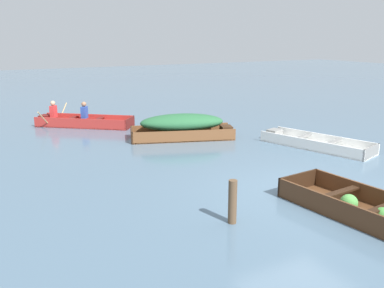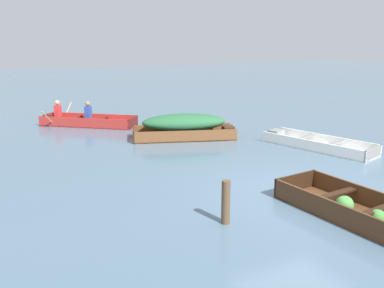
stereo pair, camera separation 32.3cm
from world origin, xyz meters
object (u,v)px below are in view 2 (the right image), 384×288
Objects in this scene: rowboat_red_with_crew at (83,120)px; skiff_white_near_moored at (314,144)px; mooring_post at (226,202)px; skiff_wooden_brown_mid_moored at (185,125)px; dinghy_dark_varnish_foreground at (362,212)px.

skiff_white_near_moored is at bearing -50.05° from rowboat_red_with_crew.
mooring_post is at bearing -88.62° from rowboat_red_with_crew.
mooring_post reaches higher than skiff_white_near_moored.
skiff_wooden_brown_mid_moored is (-3.01, 2.86, 0.36)m from skiff_white_near_moored.
skiff_white_near_moored is at bearing 33.17° from mooring_post.
skiff_wooden_brown_mid_moored reaches higher than mooring_post.
skiff_wooden_brown_mid_moored is at bearing 136.44° from skiff_white_near_moored.
skiff_white_near_moored is 1.04× the size of rowboat_red_with_crew.
dinghy_dark_varnish_foreground reaches higher than skiff_white_near_moored.
mooring_post is at bearing -146.83° from skiff_white_near_moored.
mooring_post reaches higher than dinghy_dark_varnish_foreground.
skiff_wooden_brown_mid_moored is 1.04× the size of rowboat_red_with_crew.
skiff_white_near_moored is 6.30m from mooring_post.
dinghy_dark_varnish_foreground is at bearing -123.31° from skiff_white_near_moored.
rowboat_red_with_crew is 10.02m from mooring_post.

